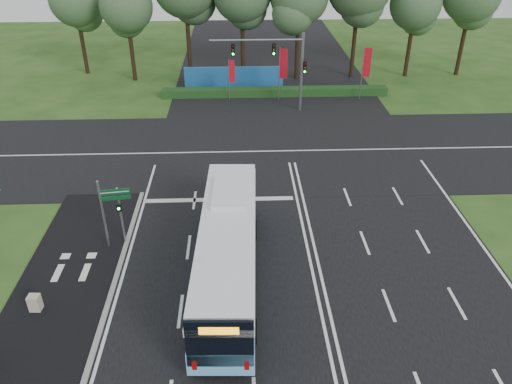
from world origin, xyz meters
TOP-DOWN VIEW (x-y plane):
  - ground at (0.00, 0.00)m, footprint 120.00×120.00m
  - road_main at (0.00, 0.00)m, footprint 20.00×120.00m
  - road_cross at (0.00, 12.00)m, footprint 120.00×14.00m
  - bike_path at (-12.50, -3.00)m, footprint 5.00×18.00m
  - kerb_strip at (-10.10, -3.00)m, footprint 0.25×18.00m
  - city_bus at (-4.33, -2.79)m, footprint 3.18×12.95m
  - pedestrian_signal at (-10.20, 0.58)m, footprint 0.31×0.42m
  - street_sign at (-10.71, 0.34)m, footprint 1.62×0.30m
  - utility_cabinet at (-13.39, -4.63)m, footprint 0.56×0.47m
  - banner_flag_left at (-4.23, 23.49)m, footprint 0.59×0.10m
  - banner_flag_mid at (0.50, 22.85)m, footprint 0.76×0.16m
  - banner_flag_right at (8.33, 23.15)m, footprint 0.72×0.28m
  - traffic_light_gantry at (0.21, 20.50)m, footprint 8.41×0.28m
  - hedge at (0.00, 24.50)m, footprint 22.00×1.20m
  - blue_hoarding at (-4.00, 27.00)m, footprint 10.00×0.30m

SIDE VIEW (x-z plane):
  - ground at x=0.00m, z-range 0.00..0.00m
  - road_main at x=0.00m, z-range 0.00..0.04m
  - road_cross at x=0.00m, z-range 0.00..0.05m
  - bike_path at x=-12.50m, z-range 0.00..0.06m
  - kerb_strip at x=-10.10m, z-range 0.00..0.12m
  - hedge at x=0.00m, z-range 0.00..0.80m
  - utility_cabinet at x=-13.39m, z-range 0.00..0.89m
  - blue_hoarding at x=-4.00m, z-range 0.00..2.20m
  - city_bus at x=-4.33m, z-range 0.01..3.70m
  - pedestrian_signal at x=-10.20m, z-range 0.17..3.72m
  - banner_flag_left at x=-4.23m, z-range 0.63..4.59m
  - street_sign at x=-10.71m, z-range 0.53..4.72m
  - banner_flag_right at x=8.33m, z-range 0.75..5.82m
  - banner_flag_mid at x=0.50m, z-range 0.76..5.91m
  - traffic_light_gantry at x=0.21m, z-range 1.16..8.16m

